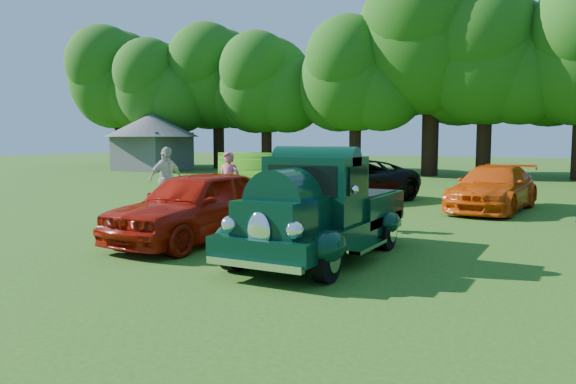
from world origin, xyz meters
The scene contains 11 objects.
ground centered at (0.00, 0.00, 0.00)m, with size 120.00×120.00×0.00m, color #225313.
hero_pickup centered at (0.13, 0.66, 0.82)m, with size 2.25×4.83×1.89m.
red_convertible centered at (-2.90, 0.91, 0.77)m, with size 1.82×4.53×1.54m, color #A21306.
back_car_lime centered at (-5.59, 7.08, 0.86)m, with size 1.82×5.22×1.72m, color #51BF19.
back_car_black centered at (-2.84, 9.37, 0.74)m, with size 2.44×5.30×1.47m, color black.
back_car_orange centered at (1.93, 9.29, 0.69)m, with size 1.93×4.74×1.38m, color #D84707.
spectator_pink centered at (-4.67, 4.71, 0.91)m, with size 0.67×0.44×1.83m, color #C8526B.
spectator_grey centered at (-1.04, 3.64, 0.89)m, with size 0.86×0.67×1.78m, color gray.
spectator_white centered at (-6.60, 4.27, 0.98)m, with size 1.15×0.48×1.96m, color beige.
gazebo centered at (-22.00, 21.00, 2.40)m, with size 6.40×6.40×3.90m.
tree_line centered at (2.80, 24.03, 6.94)m, with size 63.65×10.70×12.37m.
Camera 1 is at (4.44, -8.69, 2.22)m, focal length 35.00 mm.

